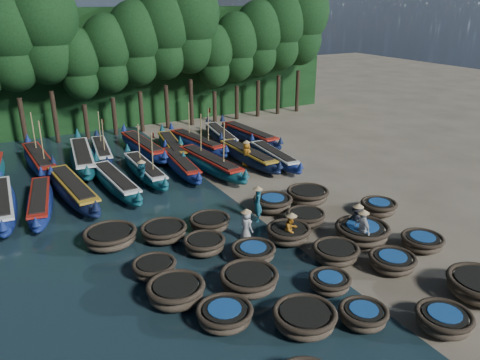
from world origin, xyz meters
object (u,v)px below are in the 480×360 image
coracle_18 (306,217)px  fisherman_6 (246,153)px  coracle_7 (330,282)px  long_boat_14 (172,147)px  coracle_5 (225,315)px  long_boat_8 (274,156)px  coracle_22 (210,223)px  long_boat_15 (197,143)px  coracle_16 (204,244)px  coracle_23 (273,203)px  long_boat_13 (143,147)px  coracle_20 (110,237)px  coracle_12 (253,252)px  long_boat_4 (145,170)px  coracle_9 (422,242)px  long_boat_5 (181,165)px  coracle_19 (379,207)px  long_boat_16 (221,135)px  long_boat_1 (40,202)px  long_boat_7 (248,156)px  coracle_2 (363,315)px  fisherman_0 (246,224)px  fisherman_4 (362,228)px  fisherman_5 (142,173)px  coracle_10 (176,292)px  fisherman_1 (258,203)px  coracle_6 (305,318)px  coracle_14 (362,232)px  coracle_24 (308,195)px  long_boat_3 (116,182)px  long_boat_12 (102,151)px  coracle_15 (154,268)px  long_boat_6 (210,163)px  coracle_3 (444,320)px  long_boat_17 (249,135)px  coracle_21 (164,232)px  long_boat_0 (2,204)px  coracle_11 (249,280)px  long_boat_10 (39,160)px  coracle_4 (480,286)px  long_boat_11 (83,158)px  fisherman_3 (357,220)px  long_boat_2 (73,189)px

coracle_18 → fisherman_6: 9.25m
coracle_7 → long_boat_14: long_boat_14 is taller
coracle_5 → long_boat_8: long_boat_8 is taller
coracle_22 → long_boat_15: (4.81, 12.39, 0.14)m
coracle_16 → coracle_23: (5.04, 2.24, 0.05)m
coracle_16 → long_boat_13: size_ratio=0.26×
coracle_7 → coracle_20: (-6.51, 7.67, 0.08)m
coracle_12 → long_boat_4: size_ratio=0.30×
coracle_22 → coracle_18: bearing=-21.1°
coracle_9 → long_boat_5: bearing=111.1°
coracle_12 → coracle_9: bearing=-21.8°
coracle_19 → long_boat_16: bearing=94.0°
long_boat_1 → long_boat_7: (13.54, 1.36, 0.03)m
coracle_2 → long_boat_7: long_boat_7 is taller
coracle_23 → long_boat_1: long_boat_1 is taller
coracle_9 → fisherman_0: size_ratio=1.18×
long_boat_8 → fisherman_4: fisherman_4 is taller
long_boat_16 → coracle_7: bearing=-96.2°
long_boat_15 → fisherman_5: 7.83m
coracle_9 → coracle_10: 11.34m
fisherman_1 → fisherman_6: fisherman_1 is taller
coracle_6 → fisherman_5: size_ratio=1.36×
coracle_14 → coracle_24: 4.87m
long_boat_3 → coracle_24: bearing=-41.6°
long_boat_12 → coracle_22: bearing=-74.8°
coracle_15 → long_boat_1: 9.65m
coracle_10 → coracle_12: coracle_10 is taller
long_boat_4 → long_boat_6: long_boat_6 is taller
coracle_3 → coracle_24: coracle_24 is taller
coracle_15 → long_boat_14: 16.44m
coracle_12 → long_boat_17: bearing=60.7°
coracle_21 → long_boat_0: size_ratio=0.28×
coracle_9 → long_boat_4: size_ratio=0.26×
coracle_11 → coracle_22: size_ratio=1.23×
coracle_19 → coracle_10: bearing=-170.5°
coracle_3 → coracle_7: coracle_3 is taller
coracle_23 → long_boat_10: 16.63m
coracle_20 → long_boat_4: 8.78m
coracle_4 → long_boat_11: size_ratio=0.30×
coracle_12 → coracle_23: size_ratio=1.02×
long_boat_8 → fisherman_5: size_ratio=4.12×
coracle_22 → long_boat_8: bearing=40.3°
long_boat_6 → fisherman_1: (-1.02, -7.80, 0.41)m
coracle_21 → long_boat_10: 14.02m
coracle_22 → coracle_20: bearing=170.5°
fisherman_3 → fisherman_6: (0.38, 11.27, 0.08)m
coracle_10 → long_boat_2: long_boat_2 is taller
coracle_3 → long_boat_10: 26.16m
fisherman_5 → coracle_9: bearing=40.6°
long_boat_12 → long_boat_3: bearing=-89.1°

